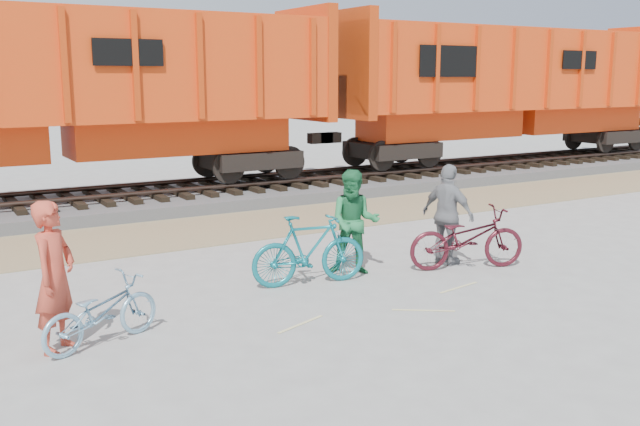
{
  "coord_description": "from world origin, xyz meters",
  "views": [
    {
      "loc": [
        -5.48,
        -8.84,
        3.32
      ],
      "look_at": [
        0.67,
        1.5,
        1.0
      ],
      "focal_mm": 40.0,
      "sensor_mm": 36.0,
      "label": 1
    }
  ],
  "objects_px": {
    "bicycle_blue": "(101,312)",
    "bicycle_teal": "(309,250)",
    "person_solo": "(55,277)",
    "hopper_car_right": "(512,85)",
    "person_woman": "(448,215)",
    "hopper_car_center": "(52,89)",
    "person_man": "(354,222)",
    "bicycle_maroon": "(467,238)"
  },
  "relations": [
    {
      "from": "bicycle_maroon",
      "to": "person_solo",
      "type": "height_order",
      "value": "person_solo"
    },
    {
      "from": "bicycle_maroon",
      "to": "bicycle_teal",
      "type": "bearing_deg",
      "value": 98.42
    },
    {
      "from": "hopper_car_right",
      "to": "person_woman",
      "type": "height_order",
      "value": "hopper_car_right"
    },
    {
      "from": "person_solo",
      "to": "hopper_car_center",
      "type": "bearing_deg",
      "value": 28.61
    },
    {
      "from": "hopper_car_center",
      "to": "bicycle_teal",
      "type": "bearing_deg",
      "value": -74.66
    },
    {
      "from": "bicycle_blue",
      "to": "person_man",
      "type": "height_order",
      "value": "person_man"
    },
    {
      "from": "bicycle_maroon",
      "to": "hopper_car_center",
      "type": "bearing_deg",
      "value": 49.69
    },
    {
      "from": "bicycle_teal",
      "to": "person_solo",
      "type": "height_order",
      "value": "person_solo"
    },
    {
      "from": "bicycle_maroon",
      "to": "person_woman",
      "type": "relative_size",
      "value": 1.15
    },
    {
      "from": "hopper_car_center",
      "to": "person_woman",
      "type": "distance_m",
      "value": 9.98
    },
    {
      "from": "bicycle_blue",
      "to": "bicycle_maroon",
      "type": "bearing_deg",
      "value": -106.9
    },
    {
      "from": "bicycle_maroon",
      "to": "person_man",
      "type": "bearing_deg",
      "value": 87.19
    },
    {
      "from": "bicycle_teal",
      "to": "person_solo",
      "type": "distance_m",
      "value": 4.15
    },
    {
      "from": "hopper_car_right",
      "to": "bicycle_blue",
      "type": "bearing_deg",
      "value": -150.61
    },
    {
      "from": "bicycle_teal",
      "to": "person_solo",
      "type": "xyz_separation_m",
      "value": [
        -4.04,
        -0.85,
        0.36
      ]
    },
    {
      "from": "person_man",
      "to": "person_woman",
      "type": "relative_size",
      "value": 0.99
    },
    {
      "from": "bicycle_blue",
      "to": "bicycle_maroon",
      "type": "height_order",
      "value": "bicycle_maroon"
    },
    {
      "from": "bicycle_blue",
      "to": "bicycle_teal",
      "type": "xyz_separation_m",
      "value": [
        3.54,
        0.95,
        0.14
      ]
    },
    {
      "from": "hopper_car_center",
      "to": "person_woman",
      "type": "xyz_separation_m",
      "value": [
        5.0,
        -8.38,
        -2.1
      ]
    },
    {
      "from": "hopper_car_center",
      "to": "hopper_car_right",
      "type": "relative_size",
      "value": 1.0
    },
    {
      "from": "person_solo",
      "to": "bicycle_maroon",
      "type": "bearing_deg",
      "value": -47.8
    },
    {
      "from": "bicycle_blue",
      "to": "person_solo",
      "type": "relative_size",
      "value": 0.88
    },
    {
      "from": "person_man",
      "to": "hopper_car_right",
      "type": "bearing_deg",
      "value": 70.36
    },
    {
      "from": "bicycle_blue",
      "to": "bicycle_teal",
      "type": "height_order",
      "value": "bicycle_teal"
    },
    {
      "from": "bicycle_blue",
      "to": "bicycle_teal",
      "type": "distance_m",
      "value": 3.67
    },
    {
      "from": "hopper_car_right",
      "to": "bicycle_blue",
      "type": "relative_size",
      "value": 8.52
    },
    {
      "from": "person_solo",
      "to": "person_man",
      "type": "xyz_separation_m",
      "value": [
        5.04,
        1.05,
        -0.04
      ]
    },
    {
      "from": "bicycle_blue",
      "to": "bicycle_maroon",
      "type": "relative_size",
      "value": 0.79
    },
    {
      "from": "hopper_car_center",
      "to": "person_woman",
      "type": "bearing_deg",
      "value": -59.16
    },
    {
      "from": "bicycle_teal",
      "to": "bicycle_maroon",
      "type": "relative_size",
      "value": 0.92
    },
    {
      "from": "person_solo",
      "to": "bicycle_blue",
      "type": "bearing_deg",
      "value": -61.56
    },
    {
      "from": "bicycle_blue",
      "to": "person_woman",
      "type": "distance_m",
      "value": 6.35
    },
    {
      "from": "bicycle_maroon",
      "to": "person_man",
      "type": "relative_size",
      "value": 1.16
    },
    {
      "from": "person_woman",
      "to": "hopper_car_right",
      "type": "bearing_deg",
      "value": -63.72
    },
    {
      "from": "hopper_car_center",
      "to": "bicycle_teal",
      "type": "relative_size",
      "value": 7.32
    },
    {
      "from": "bicycle_blue",
      "to": "person_woman",
      "type": "xyz_separation_m",
      "value": [
        6.29,
        0.79,
        0.47
      ]
    },
    {
      "from": "bicycle_maroon",
      "to": "hopper_car_right",
      "type": "bearing_deg",
      "value": -28.92
    },
    {
      "from": "hopper_car_right",
      "to": "bicycle_maroon",
      "type": "relative_size",
      "value": 6.76
    },
    {
      "from": "hopper_car_center",
      "to": "person_man",
      "type": "relative_size",
      "value": 7.87
    },
    {
      "from": "bicycle_teal",
      "to": "person_solo",
      "type": "bearing_deg",
      "value": 112.29
    },
    {
      "from": "person_man",
      "to": "person_woman",
      "type": "height_order",
      "value": "person_woman"
    },
    {
      "from": "hopper_car_center",
      "to": "person_solo",
      "type": "xyz_separation_m",
      "value": [
        -1.79,
        -9.07,
        -2.07
      ]
    }
  ]
}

